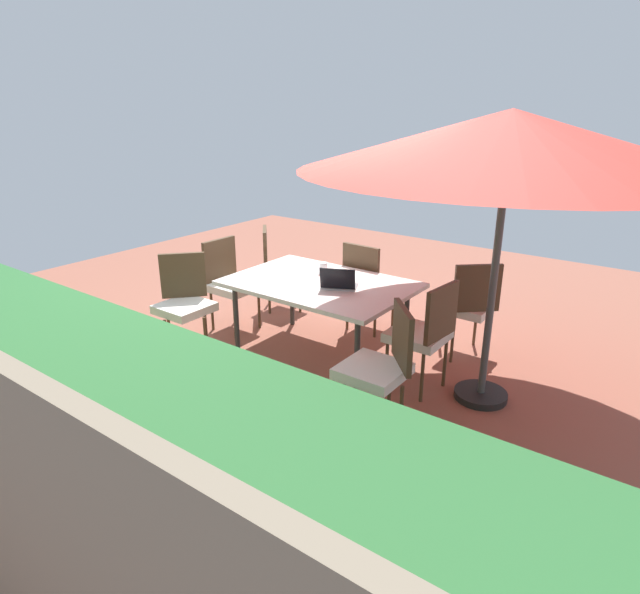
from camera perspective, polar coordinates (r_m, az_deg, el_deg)
ground_plane at (r=5.42m, az=0.00°, el=-6.09°), size 10.00×10.00×0.02m
hedge_row at (r=3.75m, az=-22.60°, el=-11.06°), size 6.30×0.84×1.06m
dining_table at (r=5.15m, az=0.00°, el=1.04°), size 1.71×1.17×0.75m
patio_umbrella at (r=4.25m, az=19.34°, el=15.22°), size 3.07×3.07×2.32m
chair_southwest at (r=5.35m, az=15.49°, el=-0.64°), size 0.59×0.59×0.98m
chair_northeast at (r=5.41m, az=-14.10°, el=-0.27°), size 0.59×0.59×0.98m
chair_east at (r=5.91m, az=-9.46°, el=1.78°), size 0.47×0.46×0.98m
chair_southeast at (r=6.44m, az=-4.41°, el=3.49°), size 0.59×0.59×0.98m
chair_northwest at (r=4.03m, az=6.49°, el=-6.91°), size 0.59×0.59×0.98m
chair_west at (r=4.64m, az=10.94°, el=-3.48°), size 0.48×0.47×0.98m
chair_south at (r=5.80m, az=5.08°, el=1.62°), size 0.46×0.47×0.98m
laptop at (r=4.94m, az=1.99°, el=1.42°), size 0.39×0.36×0.21m
cup at (r=5.38m, az=0.34°, el=3.08°), size 0.08×0.08×0.11m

